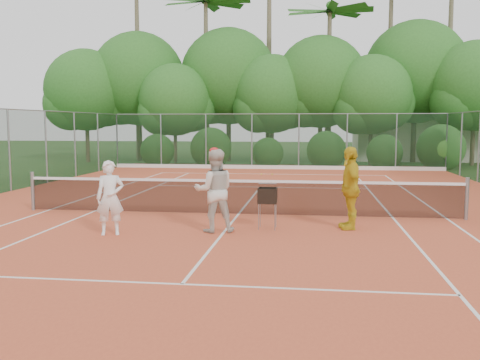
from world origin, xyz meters
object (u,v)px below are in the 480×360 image
player_white (110,198)px  player_center_grp (214,190)px  player_yellow (350,188)px  ball_hopper (268,196)px

player_white → player_center_grp: size_ratio=0.86×
player_white → player_yellow: size_ratio=0.86×
player_white → player_yellow: (5.33, 1.39, 0.14)m
player_yellow → ball_hopper: 1.95m
player_center_grp → player_yellow: (3.09, 0.77, 0.01)m
player_center_grp → ball_hopper: bearing=23.4°
ball_hopper → player_center_grp: bearing=-145.4°
player_white → player_yellow: 5.51m
player_center_grp → player_yellow: size_ratio=1.00×
player_white → ball_hopper: 3.60m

